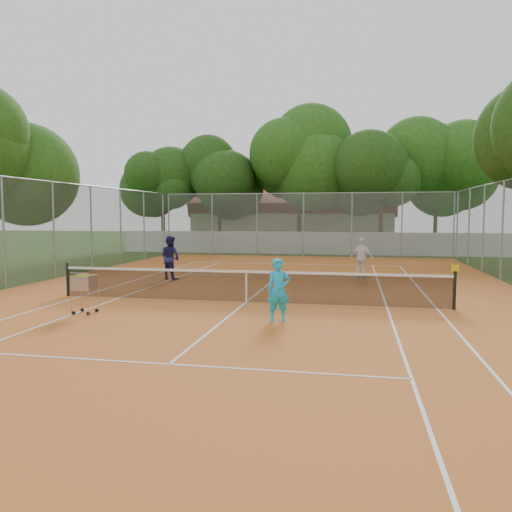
% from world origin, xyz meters
% --- Properties ---
extents(ground, '(120.00, 120.00, 0.00)m').
position_xyz_m(ground, '(0.00, 0.00, 0.00)').
color(ground, '#1A3B10').
rests_on(ground, ground).
extents(court_pad, '(18.00, 34.00, 0.02)m').
position_xyz_m(court_pad, '(0.00, 0.00, 0.01)').
color(court_pad, '#BE6324').
rests_on(court_pad, ground).
extents(court_lines, '(10.98, 23.78, 0.01)m').
position_xyz_m(court_lines, '(0.00, 0.00, 0.02)').
color(court_lines, white).
rests_on(court_lines, court_pad).
extents(tennis_net, '(11.88, 0.10, 0.98)m').
position_xyz_m(tennis_net, '(0.00, 0.00, 0.51)').
color(tennis_net, black).
rests_on(tennis_net, court_pad).
extents(perimeter_fence, '(18.00, 34.00, 4.00)m').
position_xyz_m(perimeter_fence, '(0.00, 0.00, 2.00)').
color(perimeter_fence, slate).
rests_on(perimeter_fence, ground).
extents(boundary_wall, '(26.00, 0.30, 1.50)m').
position_xyz_m(boundary_wall, '(0.00, 19.00, 0.75)').
color(boundary_wall, white).
rests_on(boundary_wall, ground).
extents(clubhouse, '(16.40, 9.00, 4.40)m').
position_xyz_m(clubhouse, '(-2.00, 29.00, 2.20)').
color(clubhouse, beige).
rests_on(clubhouse, ground).
extents(tropical_trees, '(29.00, 19.00, 10.00)m').
position_xyz_m(tropical_trees, '(0.00, 22.00, 5.00)').
color(tropical_trees, '#15360D').
rests_on(tropical_trees, ground).
extents(player_near, '(0.66, 0.53, 1.57)m').
position_xyz_m(player_near, '(1.36, -2.50, 0.80)').
color(player_near, '#1BB6ED').
rests_on(player_near, court_pad).
extents(player_far_left, '(1.06, 0.96, 1.78)m').
position_xyz_m(player_far_left, '(-4.18, 4.60, 0.91)').
color(player_far_left, '#1A1A50').
rests_on(player_far_left, court_pad).
extents(player_far_right, '(1.07, 0.78, 1.69)m').
position_xyz_m(player_far_right, '(3.49, 6.43, 0.86)').
color(player_far_right, white).
rests_on(player_far_right, court_pad).
extents(ball_hopper, '(0.63, 0.63, 1.14)m').
position_xyz_m(ball_hopper, '(-3.84, -2.56, 0.59)').
color(ball_hopper, '#AEAEB5').
rests_on(ball_hopper, court_pad).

